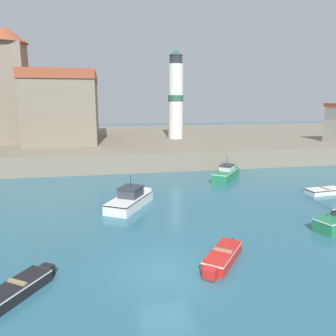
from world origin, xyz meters
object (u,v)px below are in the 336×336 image
(dinghy_red_2, at_px, (222,257))
(church, at_px, (57,103))
(motorboat_green_5, at_px, (227,174))
(lighthouse, at_px, (176,96))
(motorboat_white_4, at_px, (131,199))
(dinghy_black_0, at_px, (20,287))
(dinghy_white_3, at_px, (326,191))

(dinghy_red_2, bearing_deg, church, 108.70)
(motorboat_green_5, relative_size, church, 0.29)
(dinghy_red_2, xyz_separation_m, lighthouse, (5.14, 34.47, 8.09))
(motorboat_white_4, height_order, lighthouse, lighthouse)
(dinghy_black_0, bearing_deg, motorboat_white_4, 62.84)
(dinghy_red_2, bearing_deg, motorboat_green_5, 68.44)
(dinghy_black_0, bearing_deg, dinghy_white_3, 26.15)
(church, bearing_deg, dinghy_white_3, -45.55)
(church, xyz_separation_m, lighthouse, (17.11, -0.91, 0.95))
(dinghy_black_0, distance_m, dinghy_white_3, 24.64)
(dinghy_red_2, height_order, dinghy_white_3, dinghy_red_2)
(motorboat_green_5, distance_m, lighthouse, 19.70)
(motorboat_green_5, distance_m, church, 27.33)
(dinghy_black_0, distance_m, dinghy_red_2, 9.18)
(church, bearing_deg, motorboat_green_5, -45.71)
(motorboat_white_4, distance_m, motorboat_green_5, 12.25)
(dinghy_red_2, distance_m, church, 38.03)
(motorboat_green_5, bearing_deg, dinghy_red_2, -111.56)
(dinghy_black_0, relative_size, dinghy_white_3, 0.83)
(motorboat_green_5, bearing_deg, dinghy_black_0, -131.98)
(dinghy_white_3, height_order, lighthouse, lighthouse)
(dinghy_black_0, height_order, lighthouse, lighthouse)
(dinghy_black_0, relative_size, church, 0.19)
(dinghy_white_3, xyz_separation_m, motorboat_green_5, (-6.49, 6.51, 0.34))
(dinghy_black_0, height_order, motorboat_green_5, motorboat_green_5)
(dinghy_white_3, bearing_deg, dinghy_red_2, -142.58)
(motorboat_white_4, distance_m, lighthouse, 27.49)
(motorboat_white_4, relative_size, motorboat_green_5, 1.13)
(motorboat_white_4, height_order, church, church)
(lighthouse, bearing_deg, dinghy_black_0, -111.95)
(motorboat_white_4, bearing_deg, dinghy_black_0, -117.16)
(church, bearing_deg, dinghy_red_2, -71.30)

